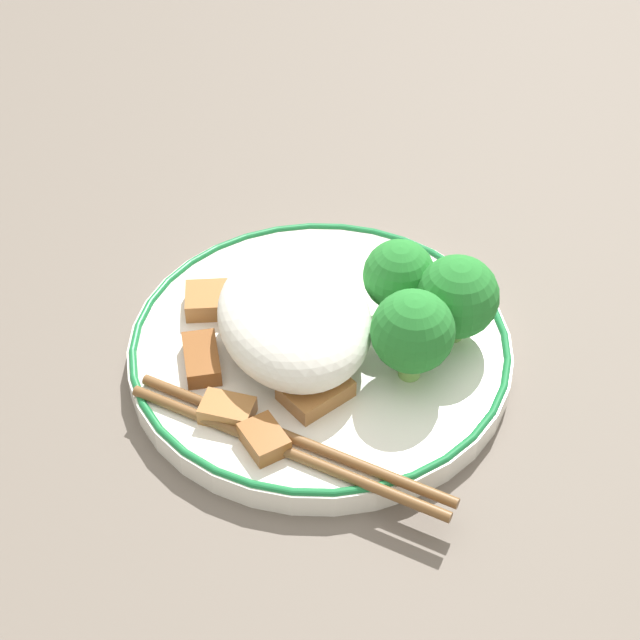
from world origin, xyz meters
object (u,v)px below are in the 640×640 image
Objects in this scene: broccoli_back_right at (399,276)px; chopsticks at (289,444)px; broccoli_back_left at (413,332)px; broccoli_back_center at (457,297)px; plate at (320,350)px.

chopsticks is (-0.09, 0.09, -0.03)m from broccoli_back_right.
broccoli_back_left reaches higher than broccoli_back_center.
broccoli_back_left reaches higher than plate.
chopsticks is at bearing 113.64° from broccoli_back_left.
broccoli_back_right is (0.01, -0.05, 0.04)m from plate.
broccoli_back_center is (0.02, -0.04, -0.00)m from broccoli_back_left.
chopsticks is at bearing 153.10° from plate.
broccoli_back_right is at bearing 45.18° from broccoli_back_center.
plate is at bearing 102.64° from broccoli_back_right.
broccoli_back_center reaches higher than broccoli_back_right.
broccoli_back_left reaches higher than broccoli_back_right.
broccoli_back_right is 0.35× the size of chopsticks.
broccoli_back_left is 0.38× the size of chopsticks.
plate is at bearing 79.21° from broccoli_back_center.
broccoli_back_center is at bearing -100.79° from plate.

